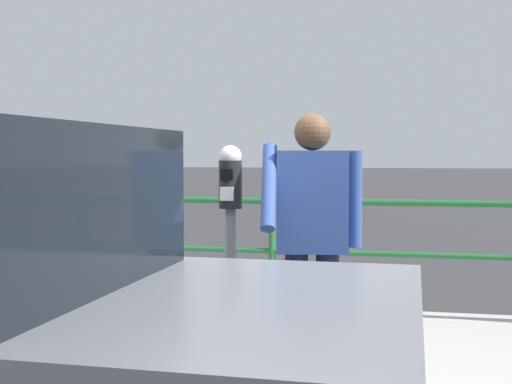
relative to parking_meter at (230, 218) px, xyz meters
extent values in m
cube|color=#ADA8A0|center=(-0.09, 0.91, -1.16)|extent=(36.00, 2.88, 0.15)
cylinder|color=slate|center=(0.00, 0.00, -0.51)|extent=(0.07, 0.07, 1.15)
cylinder|color=black|center=(0.00, 0.00, 0.22)|extent=(0.15, 0.15, 0.31)
sphere|color=silver|center=(0.00, 0.00, 0.40)|extent=(0.15, 0.15, 0.15)
cube|color=black|center=(-0.01, -0.08, 0.29)|extent=(0.08, 0.01, 0.07)
cube|color=white|center=(-0.01, -0.08, 0.16)|extent=(0.09, 0.01, 0.09)
cylinder|color=#1E233F|center=(0.63, 0.05, -0.65)|extent=(0.15, 0.15, 0.87)
cylinder|color=#1E233F|center=(0.43, 0.02, -0.65)|extent=(0.15, 0.15, 0.87)
cube|color=#2D478C|center=(0.53, 0.03, 0.11)|extent=(0.48, 0.28, 0.65)
sphere|color=brown|center=(0.53, 0.03, 0.56)|extent=(0.24, 0.24, 0.24)
cylinder|color=#2D478C|center=(0.80, 0.07, 0.13)|extent=(0.09, 0.09, 0.62)
cylinder|color=#2D478C|center=(0.29, -0.17, 0.22)|extent=(0.15, 0.45, 0.55)
cylinder|color=#1E602D|center=(-0.09, 2.06, -0.03)|extent=(24.00, 0.06, 0.06)
cylinder|color=#1E602D|center=(-0.09, 2.06, -0.50)|extent=(24.00, 0.05, 0.05)
cylinder|color=#1E602D|center=(-2.49, 2.06, -0.56)|extent=(0.06, 0.06, 1.06)
cylinder|color=#1E602D|center=(-0.09, 2.06, -0.56)|extent=(0.06, 0.06, 1.06)
camera|label=1|loc=(1.06, -4.37, 0.42)|focal=48.56mm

